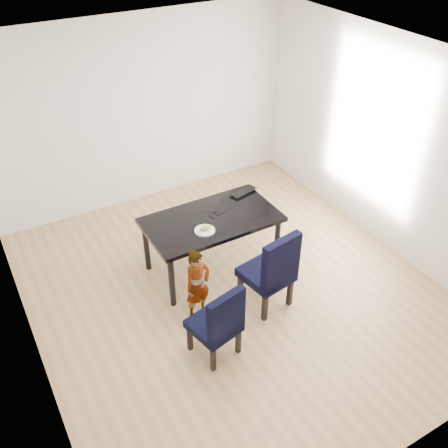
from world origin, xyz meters
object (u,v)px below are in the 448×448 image
chair_right (266,268)px  child (198,285)px  laptop (240,190)px  dining_table (212,243)px  plate (205,230)px  chair_left (214,320)px

chair_right → child: chair_right is taller
chair_right → laptop: chair_right is taller
dining_table → chair_right: 0.90m
child → plate: (0.34, 0.46, 0.32)m
dining_table → laptop: (0.62, 0.35, 0.39)m
plate → laptop: laptop is taller
chair_right → plate: 0.83m
child → chair_left: bearing=-111.1°
dining_table → child: (-0.53, -0.65, 0.07)m
dining_table → chair_left: 1.37m
chair_left → laptop: 2.02m
chair_left → chair_right: chair_right is taller
plate → laptop: size_ratio=0.64×
dining_table → laptop: bearing=29.5°
chair_right → laptop: size_ratio=2.80×
chair_right → dining_table: bearing=95.2°
child → chair_right: bearing=-25.9°
chair_right → plate: (-0.41, 0.68, 0.24)m
chair_right → laptop: (0.40, 1.21, 0.25)m
plate → child: bearing=-126.4°
chair_left → child: size_ratio=1.04×
chair_right → child: 0.79m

